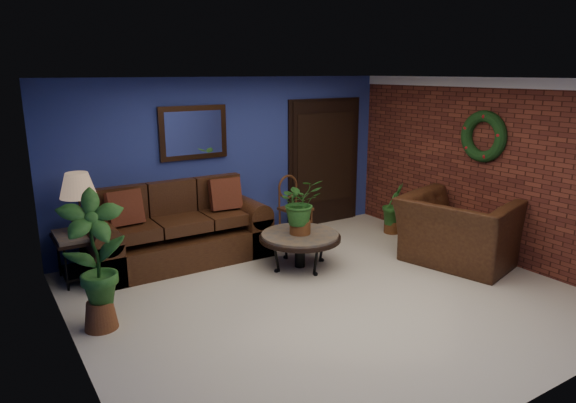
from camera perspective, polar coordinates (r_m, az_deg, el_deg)
floor at (r=6.20m, az=4.34°, el=-10.32°), size 5.50×5.50×0.00m
wall_back at (r=7.90m, az=-6.38°, el=4.51°), size 5.50×0.04×2.50m
wall_left at (r=4.74m, az=-23.15°, el=-3.19°), size 0.04×5.00×2.50m
wall_right_brick at (r=7.74m, az=21.15°, el=3.43°), size 0.04×5.00×2.50m
ceiling at (r=5.64m, az=4.83°, el=13.43°), size 5.50×5.00×0.02m
crown_molding at (r=7.60m, az=21.82°, el=12.17°), size 0.03×5.00×0.14m
wall_mirror at (r=7.55m, az=-10.46°, el=7.53°), size 1.02×0.06×0.77m
closet_door at (r=8.80m, az=4.05°, el=4.25°), size 1.44×0.06×2.18m
wreath at (r=7.65m, az=20.88°, el=6.76°), size 0.16×0.72×0.72m
sofa at (r=7.34m, az=-12.25°, el=-3.64°), size 2.44×1.05×1.10m
coffee_table at (r=6.89m, az=1.34°, el=-4.03°), size 1.10×1.10×0.47m
end_table at (r=6.97m, az=-21.76°, el=-4.32°), size 0.68×0.68×0.62m
table_lamp at (r=6.81m, az=-22.24°, el=0.63°), size 0.44×0.44×0.73m
side_chair at (r=8.14m, az=0.51°, el=-0.09°), size 0.48×0.48×0.98m
armchair at (r=7.38m, az=18.50°, el=-3.09°), size 1.59×1.72×0.94m
coffee_plant at (r=6.76m, az=1.36°, el=-0.24°), size 0.63×0.57×0.75m
floor_plant at (r=8.51m, az=11.58°, el=-0.64°), size 0.42×0.37×0.83m
tall_plant at (r=5.49m, az=-20.66°, el=-5.74°), size 0.69×0.52×1.46m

